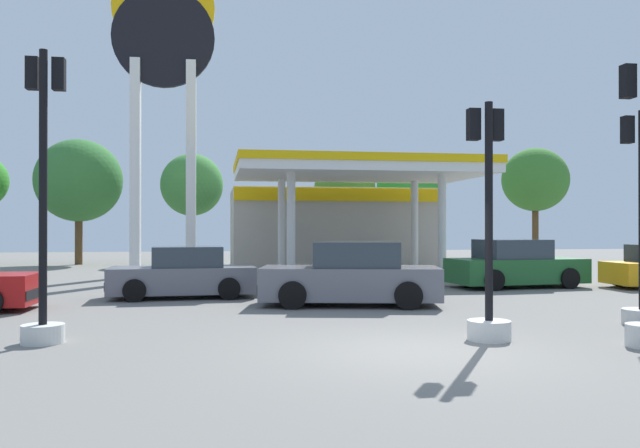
# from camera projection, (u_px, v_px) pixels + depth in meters

# --- Properties ---
(ground_plane) EXTENTS (90.00, 90.00, 0.00)m
(ground_plane) POSITION_uv_depth(u_px,v_px,m) (418.00, 352.00, 10.45)
(ground_plane) COLOR slate
(ground_plane) RESTS_ON ground
(gas_station) EXTENTS (9.86, 13.05, 4.70)m
(gas_station) POSITION_uv_depth(u_px,v_px,m) (333.00, 222.00, 31.72)
(gas_station) COLOR #ADA89E
(gas_station) RESTS_ON ground
(station_pole_sign) EXTENTS (4.17, 0.56, 13.20)m
(station_pole_sign) POSITION_uv_depth(u_px,v_px,m) (164.00, 71.00, 26.66)
(station_pole_sign) COLOR white
(station_pole_sign) RESTS_ON ground
(car_0) EXTENTS (4.86, 2.76, 1.64)m
(car_0) POSITION_uv_depth(u_px,v_px,m) (351.00, 276.00, 16.73)
(car_0) COLOR black
(car_0) RESTS_ON ground
(car_1) EXTENTS (4.66, 2.42, 1.60)m
(car_1) POSITION_uv_depth(u_px,v_px,m) (516.00, 266.00, 21.66)
(car_1) COLOR black
(car_1) RESTS_ON ground
(car_3) EXTENTS (4.16, 2.02, 1.46)m
(car_3) POSITION_uv_depth(u_px,v_px,m) (183.00, 274.00, 18.47)
(car_3) COLOR black
(car_3) RESTS_ON ground
(traffic_signal_0) EXTENTS (0.77, 0.77, 4.25)m
(traffic_signal_0) POSITION_uv_depth(u_px,v_px,m) (488.00, 264.00, 11.55)
(traffic_signal_0) COLOR silver
(traffic_signal_0) RESTS_ON ground
(traffic_signal_3) EXTENTS (0.73, 0.73, 5.10)m
(traffic_signal_3) POSITION_uv_depth(u_px,v_px,m) (44.00, 239.00, 11.25)
(traffic_signal_3) COLOR silver
(traffic_signal_3) RESTS_ON ground
(tree_1) EXTENTS (4.61, 4.61, 6.78)m
(tree_1) POSITION_uv_depth(u_px,v_px,m) (79.00, 181.00, 34.96)
(tree_1) COLOR brown
(tree_1) RESTS_ON ground
(tree_2) EXTENTS (3.43, 3.43, 6.08)m
(tree_2) POSITION_uv_depth(u_px,v_px,m) (192.00, 185.00, 35.71)
(tree_2) COLOR brown
(tree_2) RESTS_ON ground
(tree_3) EXTENTS (3.54, 3.54, 5.94)m
(tree_3) POSITION_uv_depth(u_px,v_px,m) (345.00, 186.00, 37.53)
(tree_3) COLOR brown
(tree_3) RESTS_ON ground
(tree_4) EXTENTS (3.77, 3.77, 6.22)m
(tree_4) POSITION_uv_depth(u_px,v_px,m) (407.00, 189.00, 39.66)
(tree_4) COLOR brown
(tree_4) RESTS_ON ground
(tree_5) EXTENTS (4.08, 4.08, 6.93)m
(tree_5) POSITION_uv_depth(u_px,v_px,m) (535.00, 180.00, 40.10)
(tree_5) COLOR brown
(tree_5) RESTS_ON ground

